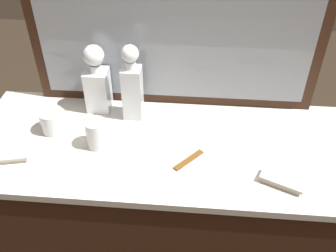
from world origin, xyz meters
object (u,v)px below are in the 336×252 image
Objects in this scene: crystal_decanter_rear at (97,85)px; crystal_tumbler_front at (96,135)px; crystal_decanter_center at (132,89)px; crystal_tumbler_rear at (53,122)px; silver_brush_rear at (282,181)px; silver_brush_front at (6,156)px; tortoiseshell_comb at (189,160)px.

crystal_decanter_rear is 0.23m from crystal_tumbler_front.
crystal_decanter_center is 3.40× the size of crystal_tumbler_rear.
crystal_decanter_rear reaches higher than silver_brush_rear.
crystal_tumbler_front is 0.31m from silver_brush_front.
crystal_tumbler_front is 0.64m from silver_brush_rear.
crystal_decanter_rear reaches higher than crystal_tumbler_rear.
crystal_decanter_rear is at bearing 143.21° from tortoiseshell_comb.
crystal_decanter_center reaches higher than crystal_decanter_rear.
crystal_decanter_rear is at bearing 48.02° from crystal_tumbler_rear.
crystal_decanter_center reaches higher than crystal_tumbler_rear.
crystal_decanter_rear is 2.61× the size of crystal_tumbler_front.
crystal_decanter_center is 0.22m from crystal_tumbler_front.
crystal_tumbler_front is at bearing -20.72° from crystal_tumbler_rear.
crystal_tumbler_rear is (-0.14, -0.15, -0.07)m from crystal_decanter_rear.
silver_brush_rear is (0.66, -0.35, -0.10)m from crystal_decanter_rear.
silver_brush_front is at bearing -144.48° from crystal_decanter_center.
silver_brush_rear is at bearing -11.82° from crystal_tumbler_front.
crystal_tumbler_rear reaches higher than tortoiseshell_comb.
crystal_decanter_rear is (-0.14, 0.04, -0.01)m from crystal_decanter_center.
crystal_tumbler_front reaches higher than silver_brush_rear.
silver_brush_rear is 1.36× the size of tortoiseshell_comb.
crystal_tumbler_rear is 0.83m from silver_brush_rear.
crystal_tumbler_rear is 0.19m from crystal_tumbler_front.
silver_brush_front is at bearing -175.79° from tortoiseshell_comb.
silver_brush_front is (-0.39, -0.28, -0.11)m from crystal_decanter_center.
crystal_decanter_center is at bearing 22.48° from crystal_tumbler_rear.
crystal_decanter_center is 0.49m from silver_brush_front.
silver_brush_rear is (0.80, -0.20, -0.03)m from crystal_tumbler_rear.
silver_brush_front is (-0.91, 0.03, 0.00)m from silver_brush_rear.
silver_brush_front is at bearing -128.25° from crystal_decanter_rear.
crystal_decanter_rear is 1.84× the size of silver_brush_rear.
tortoiseshell_comb is (0.32, -0.05, -0.05)m from crystal_tumbler_front.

